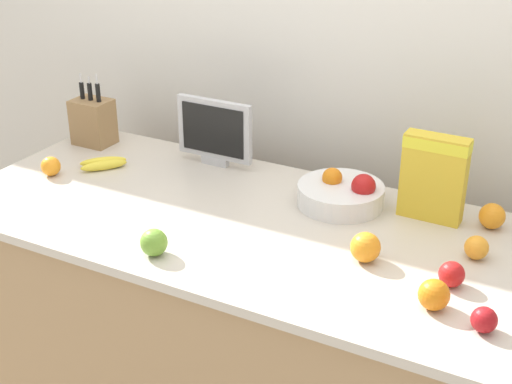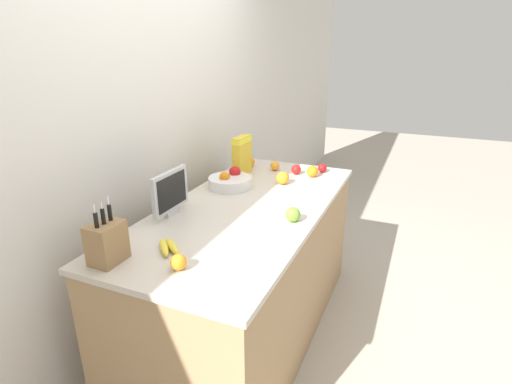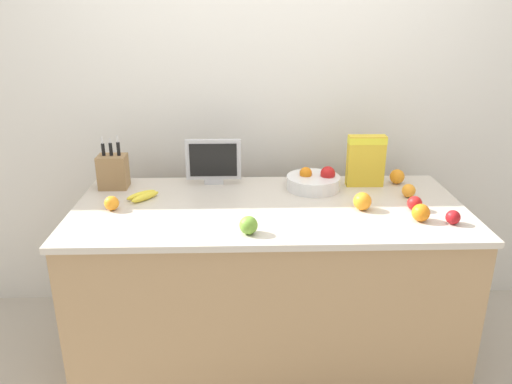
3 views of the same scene
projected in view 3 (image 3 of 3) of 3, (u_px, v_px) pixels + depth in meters
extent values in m
plane|color=#B2A899|center=(268.00, 355.00, 2.76)|extent=(14.00, 14.00, 0.00)
cube|color=silver|center=(264.00, 99.00, 2.92)|extent=(9.00, 0.06, 2.60)
cube|color=tan|center=(268.00, 287.00, 2.61)|extent=(1.88, 0.84, 0.86)
cube|color=beige|center=(269.00, 208.00, 2.46)|extent=(1.91, 0.87, 0.03)
cube|color=#937047|center=(113.00, 172.00, 2.66)|extent=(0.15, 0.12, 0.18)
cylinder|color=black|center=(103.00, 150.00, 2.62)|extent=(0.02, 0.02, 0.06)
cube|color=silver|center=(102.00, 140.00, 2.60)|extent=(0.01, 0.00, 0.04)
cylinder|color=black|center=(111.00, 149.00, 2.62)|extent=(0.02, 0.02, 0.07)
cube|color=silver|center=(110.00, 141.00, 2.60)|extent=(0.01, 0.00, 0.03)
cylinder|color=black|center=(118.00, 149.00, 2.62)|extent=(0.02, 0.02, 0.07)
cube|color=silver|center=(117.00, 139.00, 2.60)|extent=(0.01, 0.00, 0.04)
cube|color=#B7B7BC|center=(214.00, 181.00, 2.74)|extent=(0.10, 0.03, 0.03)
cube|color=#B7B7BC|center=(213.00, 159.00, 2.70)|extent=(0.30, 0.02, 0.22)
cube|color=black|center=(213.00, 160.00, 2.69)|extent=(0.25, 0.00, 0.18)
cube|color=gold|center=(366.00, 161.00, 2.68)|extent=(0.20, 0.07, 0.28)
cube|color=yellow|center=(367.00, 140.00, 2.64)|extent=(0.20, 0.07, 0.04)
cylinder|color=silver|center=(313.00, 183.00, 2.66)|extent=(0.29, 0.29, 0.07)
sphere|color=red|center=(328.00, 174.00, 2.65)|extent=(0.08, 0.08, 0.08)
sphere|color=orange|center=(306.00, 173.00, 2.66)|extent=(0.07, 0.07, 0.07)
ellipsoid|color=yellow|center=(145.00, 197.00, 2.51)|extent=(0.14, 0.15, 0.03)
ellipsoid|color=yellow|center=(141.00, 195.00, 2.54)|extent=(0.15, 0.14, 0.03)
sphere|color=#6B9E33|center=(249.00, 225.00, 2.13)|extent=(0.08, 0.08, 0.08)
sphere|color=red|center=(415.00, 203.00, 2.38)|extent=(0.07, 0.07, 0.07)
sphere|color=#A31419|center=(453.00, 217.00, 2.23)|extent=(0.07, 0.07, 0.07)
sphere|color=orange|center=(362.00, 201.00, 2.39)|extent=(0.09, 0.09, 0.09)
sphere|color=orange|center=(421.00, 213.00, 2.26)|extent=(0.08, 0.08, 0.08)
sphere|color=orange|center=(112.00, 203.00, 2.39)|extent=(0.07, 0.07, 0.07)
sphere|color=orange|center=(409.00, 191.00, 2.55)|extent=(0.07, 0.07, 0.07)
sphere|color=orange|center=(397.00, 177.00, 2.74)|extent=(0.08, 0.08, 0.08)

